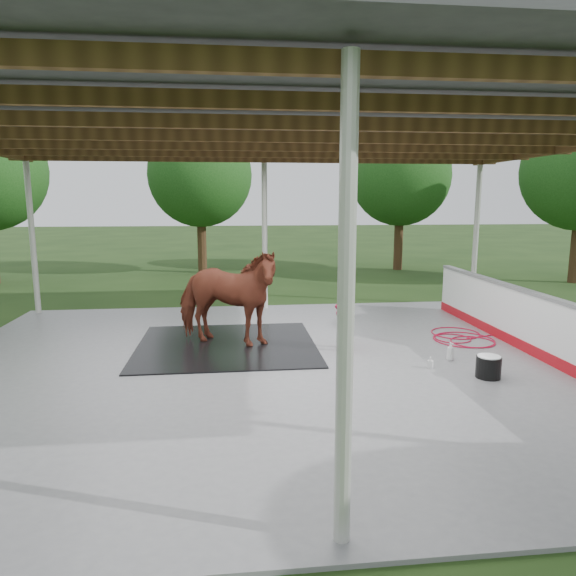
{
  "coord_description": "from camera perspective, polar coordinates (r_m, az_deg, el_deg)",
  "views": [
    {
      "loc": [
        -0.87,
        -8.49,
        2.84
      ],
      "look_at": [
        0.18,
        0.91,
        1.22
      ],
      "focal_mm": 32.0,
      "sensor_mm": 36.0,
      "label": 1
    }
  ],
  "objects": [
    {
      "name": "ground",
      "position": [
        9.0,
        -0.49,
        -8.69
      ],
      "size": [
        100.0,
        100.0,
        0.0
      ],
      "primitive_type": "plane",
      "color": "#1E3814"
    },
    {
      "name": "horse",
      "position": [
        9.89,
        -6.93,
        -1.01
      ],
      "size": [
        2.43,
        1.83,
        1.87
      ],
      "primitive_type": "imported",
      "rotation": [
        0.0,
        0.0,
        1.15
      ],
      "color": "brown",
      "rests_on": "rubber_mat"
    },
    {
      "name": "dasher_board",
      "position": [
        10.35,
        25.79,
        -3.81
      ],
      "size": [
        0.16,
        8.0,
        1.15
      ],
      "color": "#AA0E17",
      "rests_on": "concrete_slab"
    },
    {
      "name": "wash_bucket",
      "position": [
        8.84,
        21.38,
        -8.12
      ],
      "size": [
        0.39,
        0.39,
        0.36
      ],
      "color": "black",
      "rests_on": "concrete_slab"
    },
    {
      "name": "soap_bottle_a",
      "position": [
        9.54,
        17.59,
        -6.73
      ],
      "size": [
        0.16,
        0.16,
        0.33
      ],
      "primitive_type": "imported",
      "rotation": [
        0.0,
        0.0,
        0.29
      ],
      "color": "silver",
      "rests_on": "concrete_slab"
    },
    {
      "name": "pavilion_structure",
      "position": [
        8.61,
        -0.53,
        17.23
      ],
      "size": [
        12.6,
        10.6,
        4.05
      ],
      "color": "beige",
      "rests_on": "ground"
    },
    {
      "name": "handler",
      "position": [
        9.66,
        6.24,
        -2.5
      ],
      "size": [
        0.42,
        0.59,
        1.51
      ],
      "primitive_type": "imported",
      "rotation": [
        0.0,
        0.0,
        -1.46
      ],
      "color": "#BB1338",
      "rests_on": "concrete_slab"
    },
    {
      "name": "concrete_slab",
      "position": [
        8.99,
        -0.49,
        -8.53
      ],
      "size": [
        12.0,
        10.0,
        0.05
      ],
      "primitive_type": "cube",
      "color": "slate",
      "rests_on": "ground"
    },
    {
      "name": "rubber_mat",
      "position": [
        10.11,
        -6.82,
        -6.3
      ],
      "size": [
        3.42,
        3.2,
        0.03
      ],
      "primitive_type": "cube",
      "color": "black",
      "rests_on": "concrete_slab"
    },
    {
      "name": "soap_bottle_b",
      "position": [
        9.04,
        15.53,
        -7.97
      ],
      "size": [
        0.12,
        0.12,
        0.2
      ],
      "primitive_type": "imported",
      "rotation": [
        0.0,
        0.0,
        -0.6
      ],
      "color": "#338CD8",
      "rests_on": "concrete_slab"
    },
    {
      "name": "hose_coil",
      "position": [
        11.12,
        18.75,
        -5.28
      ],
      "size": [
        2.05,
        1.63,
        0.02
      ],
      "color": "#B00C2D",
      "rests_on": "concrete_slab"
    },
    {
      "name": "tree_belt",
      "position": [
        9.51,
        0.76,
        15.44
      ],
      "size": [
        28.0,
        28.0,
        5.8
      ],
      "color": "#382314",
      "rests_on": "ground"
    }
  ]
}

